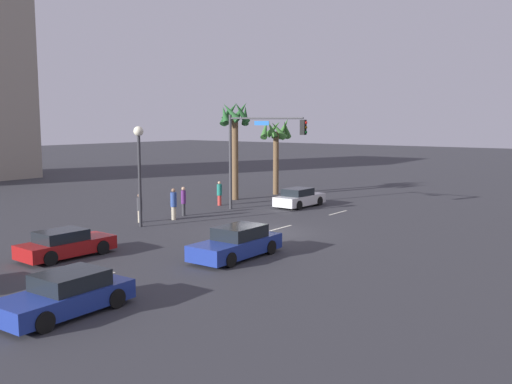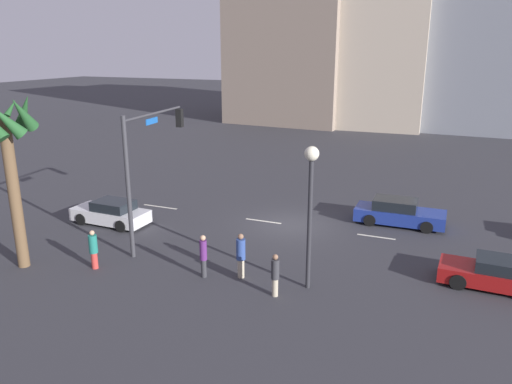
% 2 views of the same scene
% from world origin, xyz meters
% --- Properties ---
extents(ground_plane, '(220.00, 220.00, 0.00)m').
position_xyz_m(ground_plane, '(0.00, 0.00, 0.00)').
color(ground_plane, '#333338').
extents(lane_stripe_1, '(2.57, 0.14, 0.01)m').
position_xyz_m(lane_stripe_1, '(-11.60, 0.00, 0.01)').
color(lane_stripe_1, silver).
rests_on(lane_stripe_1, ground_plane).
extents(lane_stripe_2, '(1.91, 0.14, 0.01)m').
position_xyz_m(lane_stripe_2, '(-4.66, 0.00, 0.01)').
color(lane_stripe_2, silver).
rests_on(lane_stripe_2, ground_plane).
extents(lane_stripe_3, '(2.09, 0.14, 0.01)m').
position_xyz_m(lane_stripe_3, '(1.50, 0.00, 0.01)').
color(lane_stripe_3, silver).
rests_on(lane_stripe_3, ground_plane).
extents(lane_stripe_4, '(2.29, 0.14, 0.01)m').
position_xyz_m(lane_stripe_4, '(8.20, 0.00, 0.01)').
color(lane_stripe_4, silver).
rests_on(lane_stripe_4, ground_plane).
extents(car_0, '(4.31, 1.89, 1.33)m').
position_xyz_m(car_0, '(8.98, 3.53, 0.62)').
color(car_0, silver).
rests_on(car_0, ground_plane).
extents(car_1, '(4.72, 1.94, 1.40)m').
position_xyz_m(car_1, '(-5.43, -2.36, 0.64)').
color(car_1, navy).
rests_on(car_1, ground_plane).
extents(car_2, '(4.26, 1.94, 1.25)m').
position_xyz_m(car_2, '(-9.97, 3.76, 0.58)').
color(car_2, maroon).
rests_on(car_2, ground_plane).
extents(car_4, '(4.34, 2.06, 1.30)m').
position_xyz_m(car_4, '(-14.40, -2.69, 0.61)').
color(car_4, navy).
rests_on(car_4, ground_plane).
extents(traffic_signal, '(0.83, 5.86, 6.46)m').
position_xyz_m(traffic_signal, '(5.44, 4.82, 4.42)').
color(traffic_signal, '#38383D').
rests_on(traffic_signal, ground_plane).
extents(streetlamp, '(0.56, 0.56, 5.74)m').
position_xyz_m(streetlamp, '(-3.04, 6.62, 4.06)').
color(streetlamp, '#2D2D33').
rests_on(streetlamp, ground_plane).
extents(pedestrian_0, '(0.45, 0.45, 1.94)m').
position_xyz_m(pedestrian_0, '(-0.21, 6.81, 1.02)').
color(pedestrian_0, '#B2A58C').
rests_on(pedestrian_0, ground_plane).
extents(pedestrian_1, '(0.39, 0.39, 1.86)m').
position_xyz_m(pedestrian_1, '(1.24, 7.38, 1.01)').
color(pedestrian_1, '#333338').
rests_on(pedestrian_1, ground_plane).
extents(pedestrian_2, '(0.42, 0.42, 1.75)m').
position_xyz_m(pedestrian_2, '(6.02, 8.44, 0.92)').
color(pedestrian_2, '#BF3833').
rests_on(pedestrian_2, ground_plane).
extents(pedestrian_3, '(0.43, 0.43, 1.73)m').
position_xyz_m(pedestrian_3, '(-2.08, 7.78, 0.92)').
color(pedestrian_3, '#B2A58C').
rests_on(pedestrian_3, ground_plane).
extents(palm_tree_0, '(2.57, 2.75, 6.38)m').
position_xyz_m(palm_tree_0, '(13.62, 8.76, 4.65)').
color(palm_tree_0, brown).
rests_on(palm_tree_0, ground_plane).
extents(palm_tree_1, '(2.50, 2.63, 7.61)m').
position_xyz_m(palm_tree_1, '(9.04, 9.47, 5.60)').
color(palm_tree_1, brown).
rests_on(palm_tree_1, ground_plane).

